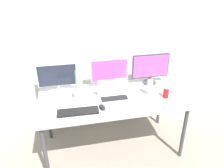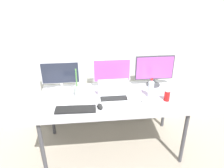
{
  "view_description": "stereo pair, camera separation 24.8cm",
  "coord_description": "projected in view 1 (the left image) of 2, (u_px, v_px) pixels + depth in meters",
  "views": [
    {
      "loc": [
        -0.48,
        -2.17,
        2.04
      ],
      "look_at": [
        0.0,
        0.0,
        0.92
      ],
      "focal_mm": 35.0,
      "sensor_mm": 36.0,
      "label": 1
    },
    {
      "loc": [
        -0.23,
        -2.21,
        2.04
      ],
      "look_at": [
        0.0,
        0.0,
        0.92
      ],
      "focal_mm": 35.0,
      "sensor_mm": 36.0,
      "label": 2
    }
  ],
  "objects": [
    {
      "name": "ground_plane",
      "position": [
        112.0,
        146.0,
        2.9
      ],
      "size": [
        16.0,
        16.0,
        0.0
      ],
      "primitive_type": "plane",
      "color": "gray"
    },
    {
      "name": "bamboo_vase",
      "position": [
        77.0,
        93.0,
        2.51
      ],
      "size": [
        0.07,
        0.07,
        0.36
      ],
      "color": "#B2D1B7",
      "rests_on": "work_desk"
    },
    {
      "name": "keyboard_main",
      "position": [
        78.0,
        112.0,
        2.29
      ],
      "size": [
        0.44,
        0.15,
        0.02
      ],
      "primitive_type": "cube",
      "rotation": [
        0.0,
        0.0,
        -0.03
      ],
      "color": "black",
      "rests_on": "work_desk"
    },
    {
      "name": "mouse_by_keyboard",
      "position": [
        142.0,
        97.0,
        2.54
      ],
      "size": [
        0.06,
        0.1,
        0.03
      ],
      "primitive_type": "ellipsoid",
      "rotation": [
        0.0,
        0.0,
        0.01
      ],
      "color": "silver",
      "rests_on": "work_desk"
    },
    {
      "name": "work_desk",
      "position": [
        112.0,
        102.0,
        2.59
      ],
      "size": [
        1.71,
        0.82,
        0.74
      ],
      "color": "#424247",
      "rests_on": "ground"
    },
    {
      "name": "monitor_center",
      "position": [
        109.0,
        72.0,
        2.73
      ],
      "size": [
        0.47,
        0.18,
        0.38
      ],
      "color": "silver",
      "rests_on": "work_desk"
    },
    {
      "name": "monitor_left",
      "position": [
        57.0,
        78.0,
        2.61
      ],
      "size": [
        0.47,
        0.2,
        0.36
      ],
      "color": "silver",
      "rests_on": "work_desk"
    },
    {
      "name": "mouse_by_laptop",
      "position": [
        102.0,
        107.0,
        2.35
      ],
      "size": [
        0.08,
        0.12,
        0.04
      ],
      "primitive_type": "ellipsoid",
      "rotation": [
        0.0,
        0.0,
        0.23
      ],
      "color": "black",
      "rests_on": "work_desk"
    },
    {
      "name": "water_bottle",
      "position": [
        150.0,
        87.0,
        2.58
      ],
      "size": [
        0.07,
        0.07,
        0.24
      ],
      "color": "silver",
      "rests_on": "work_desk"
    },
    {
      "name": "wall_back",
      "position": [
        102.0,
        38.0,
        2.83
      ],
      "size": [
        7.0,
        0.08,
        2.6
      ],
      "primitive_type": "cube",
      "color": "silver",
      "rests_on": "ground"
    },
    {
      "name": "monitor_right",
      "position": [
        151.0,
        68.0,
        2.82
      ],
      "size": [
        0.49,
        0.18,
        0.4
      ],
      "color": "#38383D",
      "rests_on": "work_desk"
    },
    {
      "name": "laptop_silver",
      "position": [
        113.0,
        94.0,
        2.54
      ],
      "size": [
        0.35,
        0.21,
        0.23
      ],
      "color": "silver",
      "rests_on": "work_desk"
    },
    {
      "name": "soda_can_near_keyboard",
      "position": [
        166.0,
        93.0,
        2.55
      ],
      "size": [
        0.07,
        0.07,
        0.13
      ],
      "color": "red",
      "rests_on": "work_desk"
    }
  ]
}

